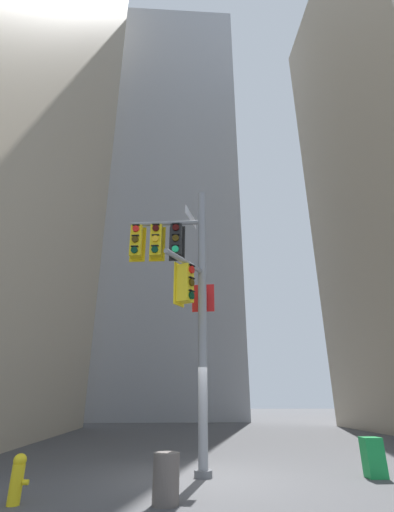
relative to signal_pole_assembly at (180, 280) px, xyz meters
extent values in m
plane|color=#474749|center=(0.62, 0.04, -4.87)|extent=(120.00, 120.00, 0.00)
cube|color=#9399A3|center=(-0.96, 27.45, 18.63)|extent=(13.73, 13.73, 46.99)
cylinder|color=gray|center=(0.62, 0.04, -0.99)|extent=(0.24, 0.24, 7.77)
cylinder|color=#595B5E|center=(0.62, 0.04, -4.79)|extent=(0.44, 0.44, 0.16)
cylinder|color=gray|center=(-0.47, 0.18, 1.89)|extent=(2.21, 0.41, 0.13)
cylinder|color=gray|center=(0.12, -0.74, 0.28)|extent=(1.13, 1.64, 0.13)
cube|color=black|center=(-0.12, 0.33, 1.29)|extent=(0.48, 0.09, 1.14)
cube|color=black|center=(-0.14, 0.14, 1.29)|extent=(0.38, 0.38, 1.00)
cylinder|color=#360605|center=(-0.17, -0.06, 1.64)|extent=(0.21, 0.08, 0.20)
cube|color=black|center=(-0.17, -0.06, 1.76)|extent=(0.23, 0.10, 0.02)
cylinder|color=#3C2C06|center=(-0.17, -0.06, 1.29)|extent=(0.21, 0.08, 0.20)
cube|color=black|center=(-0.17, -0.06, 1.41)|extent=(0.23, 0.10, 0.02)
cylinder|color=#19C672|center=(-0.17, -0.06, 0.94)|extent=(0.21, 0.08, 0.20)
cube|color=black|center=(-0.17, -0.06, 1.06)|extent=(0.23, 0.10, 0.02)
cube|color=yellow|center=(-0.72, 0.40, 1.29)|extent=(0.48, 0.09, 1.14)
cube|color=yellow|center=(-0.75, 0.22, 1.29)|extent=(0.38, 0.38, 1.00)
cylinder|color=#360605|center=(-0.77, 0.02, 1.64)|extent=(0.21, 0.08, 0.20)
cube|color=black|center=(-0.77, 0.01, 1.76)|extent=(0.23, 0.10, 0.02)
cylinder|color=yellow|center=(-0.77, 0.02, 1.29)|extent=(0.21, 0.08, 0.20)
cube|color=black|center=(-0.77, 0.01, 1.41)|extent=(0.23, 0.10, 0.02)
cylinder|color=#06311C|center=(-0.77, 0.02, 0.94)|extent=(0.21, 0.08, 0.20)
cube|color=black|center=(-0.77, 0.01, 1.06)|extent=(0.23, 0.10, 0.02)
cube|color=yellow|center=(-1.33, 0.48, 1.29)|extent=(0.48, 0.09, 1.14)
cube|color=yellow|center=(-1.35, 0.29, 1.29)|extent=(0.38, 0.38, 1.00)
cylinder|color=red|center=(-1.37, 0.09, 1.64)|extent=(0.21, 0.08, 0.20)
cube|color=black|center=(-1.38, 0.09, 1.76)|extent=(0.23, 0.10, 0.02)
cylinder|color=#3C2C06|center=(-1.37, 0.09, 1.29)|extent=(0.21, 0.08, 0.20)
cube|color=black|center=(-1.38, 0.09, 1.41)|extent=(0.23, 0.10, 0.02)
cylinder|color=#06311C|center=(-1.37, 0.09, 0.94)|extent=(0.21, 0.08, 0.20)
cube|color=black|center=(-1.38, 0.09, 1.06)|extent=(0.23, 0.10, 0.02)
cube|color=yellow|center=(-0.04, -0.64, -0.32)|extent=(0.29, 0.42, 1.14)
cube|color=yellow|center=(0.12, -0.74, -0.32)|extent=(0.47, 0.47, 1.00)
cylinder|color=red|center=(0.28, -0.85, 0.03)|extent=(0.16, 0.20, 0.20)
cube|color=black|center=(0.29, -0.85, 0.15)|extent=(0.18, 0.22, 0.02)
cylinder|color=#3C2C06|center=(0.28, -0.85, -0.32)|extent=(0.16, 0.20, 0.20)
cube|color=black|center=(0.29, -0.85, -0.20)|extent=(0.18, 0.22, 0.02)
cylinder|color=#06311C|center=(0.28, -0.85, -0.67)|extent=(0.16, 0.20, 0.20)
cube|color=black|center=(0.29, -0.85, -0.55)|extent=(0.18, 0.22, 0.02)
cube|color=white|center=(0.29, 0.15, 2.10)|extent=(0.39, 1.09, 0.28)
cube|color=#19479E|center=(0.29, 0.15, 2.10)|extent=(0.37, 1.05, 0.24)
cube|color=red|center=(0.67, 0.26, -0.44)|extent=(0.63, 0.14, 0.80)
cube|color=white|center=(0.67, 0.26, -0.44)|extent=(0.59, 0.13, 0.76)
cylinder|color=yellow|center=(-2.89, -2.12, -4.55)|extent=(0.22, 0.22, 0.63)
sphere|color=yellow|center=(-2.89, -2.12, -4.18)|extent=(0.23, 0.23, 0.23)
cylinder|color=yellow|center=(-2.73, -2.12, -4.52)|extent=(0.10, 0.09, 0.09)
cube|color=#198C3F|center=(4.68, -0.26, -4.44)|extent=(0.44, 0.36, 0.87)
cube|color=black|center=(4.91, -0.26, -4.26)|extent=(0.01, 0.29, 0.31)
cylinder|color=#59514C|center=(-0.22, -2.27, -4.46)|extent=(0.48, 0.48, 0.82)
camera|label=1|loc=(-0.10, -9.72, -3.13)|focal=25.10mm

